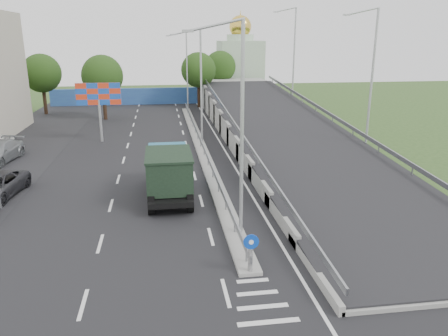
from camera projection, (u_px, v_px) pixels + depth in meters
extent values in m
plane|color=#2D4C1E|center=(262.00, 306.00, 15.96)|extent=(160.00, 160.00, 0.00)
cube|color=black|center=(168.00, 162.00, 34.52)|extent=(26.00, 90.00, 0.04)
cube|color=gray|center=(201.00, 147.00, 38.70)|extent=(1.00, 44.00, 0.20)
cube|color=gray|center=(335.00, 119.00, 39.75)|extent=(0.10, 50.00, 0.32)
cube|color=gray|center=(232.00, 122.00, 38.44)|extent=(0.10, 50.00, 0.32)
cube|color=gray|center=(201.00, 140.00, 38.51)|extent=(0.08, 44.00, 0.32)
cylinder|color=gray|center=(201.00, 143.00, 38.58)|extent=(0.09, 0.09, 0.60)
cylinder|color=black|center=(250.00, 258.00, 17.82)|extent=(0.20, 0.20, 1.20)
cylinder|color=#0C3FBF|center=(251.00, 242.00, 17.53)|extent=(0.64, 0.05, 0.64)
cylinder|color=white|center=(251.00, 242.00, 17.50)|extent=(0.20, 0.03, 0.20)
cylinder|color=#B2B5B7|center=(242.00, 133.00, 20.21)|extent=(0.18, 0.18, 10.00)
cylinder|color=#B2B5B7|center=(216.00, 25.00, 18.69)|extent=(2.57, 0.12, 0.66)
cube|color=#B2B5B7|center=(188.00, 31.00, 18.59)|extent=(0.50, 0.18, 0.12)
cylinder|color=#B2B5B7|center=(201.00, 87.00, 39.18)|extent=(0.18, 0.18, 10.00)
cylinder|color=#B2B5B7|center=(187.00, 32.00, 37.66)|extent=(2.57, 0.12, 0.66)
cube|color=#B2B5B7|center=(173.00, 35.00, 37.56)|extent=(0.50, 0.18, 0.12)
cylinder|color=#B2B5B7|center=(187.00, 71.00, 58.15)|extent=(0.18, 0.18, 10.00)
cylinder|color=#B2B5B7|center=(177.00, 34.00, 56.62)|extent=(2.57, 0.12, 0.66)
cube|color=#B2B5B7|center=(168.00, 36.00, 56.53)|extent=(0.50, 0.18, 0.12)
cube|color=#2B499E|center=(156.00, 96.00, 64.38)|extent=(30.00, 0.50, 2.40)
cube|color=#B2CCAD|center=(240.00, 69.00, 72.96)|extent=(7.00, 7.00, 9.00)
cylinder|color=#B2CCAD|center=(240.00, 38.00, 71.53)|extent=(4.40, 4.40, 1.00)
sphere|color=gold|center=(240.00, 27.00, 71.05)|extent=(3.60, 3.60, 3.60)
cone|color=gold|center=(240.00, 14.00, 70.48)|extent=(0.30, 0.30, 1.20)
cylinder|color=#B2B5B7|center=(101.00, 121.00, 40.71)|extent=(0.24, 0.24, 4.00)
cube|color=red|center=(98.00, 94.00, 39.99)|extent=(4.00, 0.20, 2.00)
cylinder|color=black|center=(104.00, 103.00, 51.95)|extent=(0.44, 0.44, 4.00)
sphere|color=#20370F|center=(102.00, 76.00, 51.03)|extent=(4.80, 4.80, 4.80)
cylinder|color=black|center=(199.00, 93.00, 61.19)|extent=(0.44, 0.44, 4.00)
sphere|color=#20370F|center=(198.00, 70.00, 60.28)|extent=(4.80, 4.80, 4.80)
cylinder|color=black|center=(45.00, 99.00, 55.59)|extent=(0.44, 0.44, 4.00)
sphere|color=#20370F|center=(42.00, 73.00, 54.67)|extent=(4.80, 4.80, 4.80)
cylinder|color=black|center=(220.00, 87.00, 68.38)|extent=(0.44, 0.44, 4.00)
sphere|color=#20370F|center=(220.00, 67.00, 67.47)|extent=(4.80, 4.80, 4.80)
cylinder|color=black|center=(152.00, 178.00, 28.60)|extent=(0.38, 1.18, 1.18)
cylinder|color=black|center=(185.00, 177.00, 28.90)|extent=(0.38, 1.18, 1.18)
cylinder|color=black|center=(152.00, 183.00, 27.69)|extent=(0.38, 1.18, 1.18)
cylinder|color=black|center=(186.00, 181.00, 27.99)|extent=(0.38, 1.18, 1.18)
cylinder|color=black|center=(151.00, 204.00, 24.14)|extent=(0.38, 1.18, 1.18)
cylinder|color=black|center=(190.00, 202.00, 24.44)|extent=(0.38, 1.18, 1.18)
cube|color=black|center=(169.00, 186.00, 26.58)|extent=(2.47, 6.63, 0.32)
cube|color=navy|center=(168.00, 159.00, 28.65)|extent=(2.46, 1.71, 1.82)
cube|color=black|center=(167.00, 148.00, 29.30)|extent=(2.03, 0.07, 0.75)
cube|color=black|center=(168.00, 171.00, 29.84)|extent=(2.46, 0.16, 0.53)
cube|color=black|center=(169.00, 171.00, 25.63)|extent=(2.57, 4.07, 1.92)
cube|color=black|center=(168.00, 154.00, 25.34)|extent=(2.68, 4.17, 0.13)
imported|color=white|center=(0.00, 143.00, 37.99)|extent=(1.63, 3.92, 1.33)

